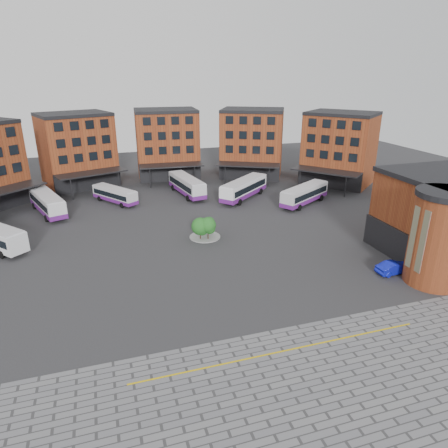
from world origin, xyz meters
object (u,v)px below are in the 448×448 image
object	(u,v)px
tree_island	(205,227)
bus_b	(47,203)
blue_car	(394,268)
bus_c	(115,195)
bus_e	(244,188)
bus_f	(305,194)
bus_d	(187,185)

from	to	relation	value
tree_island	bus_b	size ratio (longest dim) A/B	0.36
blue_car	bus_c	bearing A→B (deg)	36.08
tree_island	bus_c	xyz separation A→B (m)	(-11.17, 20.69, -0.30)
tree_island	blue_car	size ratio (longest dim) A/B	0.99
bus_e	bus_c	bearing A→B (deg)	-141.27
bus_b	blue_car	xyz separation A→B (m)	(40.57, -34.65, -1.12)
bus_e	blue_car	xyz separation A→B (m)	(6.71, -32.91, -1.20)
bus_f	blue_car	xyz separation A→B (m)	(-2.39, -26.53, -1.06)
blue_car	bus_b	bearing A→B (deg)	47.05
bus_c	bus_d	size ratio (longest dim) A/B	0.75
tree_island	bus_d	distance (m)	21.91
bus_b	blue_car	world-z (taller)	bus_b
bus_d	bus_e	bearing A→B (deg)	-39.22
blue_car	tree_island	bearing A→B (deg)	45.71
bus_f	bus_c	bearing A→B (deg)	-139.56
tree_island	bus_c	distance (m)	23.51
bus_d	blue_car	xyz separation A→B (m)	(16.29, -38.36, -1.15)
bus_b	bus_d	size ratio (longest dim) A/B	0.98
bus_c	bus_d	distance (m)	13.42
bus_d	bus_f	size ratio (longest dim) A/B	1.10
bus_d	tree_island	bearing A→B (deg)	-105.38
bus_f	blue_car	distance (m)	26.66
tree_island	bus_f	world-z (taller)	bus_f
bus_c	bus_f	size ratio (longest dim) A/B	0.83
bus_c	bus_e	distance (m)	23.36
bus_c	bus_b	bearing A→B (deg)	158.69
bus_f	bus_e	bearing A→B (deg)	-156.13
bus_d	bus_b	bearing A→B (deg)	179.08
bus_e	blue_car	bearing A→B (deg)	-29.06
bus_d	bus_c	bearing A→B (deg)	175.15
bus_c	blue_car	distance (m)	47.62
bus_b	bus_d	distance (m)	24.55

